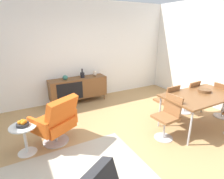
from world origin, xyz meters
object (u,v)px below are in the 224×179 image
object	(u,v)px
sideboard	(78,88)
lounge_chair_red	(56,120)
dining_table	(200,96)
dining_chair_near_window	(168,116)
fruit_bowl	(23,124)
side_table_round	(25,136)
dining_chair_back_right	(188,95)
vase_cobalt	(95,73)
dining_chair_back_left	(167,101)
wooden_bowl_on_table	(204,91)
vase_sculptural_dark	(65,78)
dining_chair_far_end	(223,99)
vase_ceramic_small	(82,75)

from	to	relation	value
sideboard	lounge_chair_red	distance (m)	1.97
dining_table	dining_chair_near_window	size ratio (longest dim) A/B	1.87
fruit_bowl	side_table_round	bearing A→B (deg)	-152.49
dining_chair_back_right	dining_chair_near_window	world-z (taller)	same
vase_cobalt	dining_chair_back_left	xyz separation A→B (m)	(0.93, -1.99, -0.34)
vase_cobalt	wooden_bowl_on_table	bearing A→B (deg)	-59.11
wooden_bowl_on_table	lounge_chair_red	size ratio (longest dim) A/B	0.27
dining_chair_back_right	fruit_bowl	xyz separation A→B (m)	(-3.69, 0.25, 0.09)
vase_sculptural_dark	dining_chair_back_left	distance (m)	2.71
dining_chair_back_left	dining_chair_near_window	xyz separation A→B (m)	(-0.54, -0.56, 0.00)
sideboard	dining_chair_far_end	distance (m)	3.71
vase_cobalt	side_table_round	bearing A→B (deg)	-139.88
dining_chair_near_window	lounge_chair_red	xyz separation A→B (m)	(-1.91, 0.84, -0.00)
dining_table	lounge_chair_red	size ratio (longest dim) A/B	1.69
vase_cobalt	side_table_round	size ratio (longest dim) A/B	0.33
vase_ceramic_small	lounge_chair_red	size ratio (longest dim) A/B	0.27
dining_chair_far_end	fruit_bowl	xyz separation A→B (m)	(-4.23, 0.81, 0.09)
dining_chair_back_left	fruit_bowl	world-z (taller)	dining_chair_back_left
dining_chair_back_right	wooden_bowl_on_table	bearing A→B (deg)	-106.36
vase_ceramic_small	lounge_chair_red	bearing A→B (deg)	-123.55
dining_chair_back_left	lounge_chair_red	xyz separation A→B (m)	(-2.45, 0.28, -0.00)
sideboard	vase_sculptural_dark	bearing A→B (deg)	179.69
dining_table	lounge_chair_red	world-z (taller)	lounge_chair_red
vase_ceramic_small	dining_chair_near_window	bearing A→B (deg)	-73.08
lounge_chair_red	fruit_bowl	distance (m)	0.55
vase_ceramic_small	side_table_round	distance (m)	2.46
dining_chair_near_window	sideboard	bearing A→B (deg)	109.85
vase_cobalt	dining_chair_back_left	distance (m)	2.22
dining_table	dining_chair_back_right	distance (m)	0.70
dining_chair_far_end	dining_table	bearing A→B (deg)	-179.86
vase_ceramic_small	wooden_bowl_on_table	xyz separation A→B (m)	(1.87, -2.48, -0.03)
side_table_round	dining_chair_near_window	bearing A→B (deg)	-18.25
sideboard	vase_sculptural_dark	distance (m)	0.49
vase_cobalt	vase_sculptural_dark	bearing A→B (deg)	180.00
fruit_bowl	dining_chair_back_right	bearing A→B (deg)	-3.93
dining_chair_back_right	lounge_chair_red	bearing A→B (deg)	174.90
sideboard	vase_cobalt	world-z (taller)	vase_cobalt
vase_ceramic_small	dining_chair_far_end	size ratio (longest dim) A/B	0.29
dining_chair_far_end	lounge_chair_red	bearing A→B (deg)	167.20
lounge_chair_red	vase_cobalt	bearing A→B (deg)	48.35
fruit_bowl	vase_cobalt	bearing A→B (deg)	40.13
dining_chair_far_end	vase_ceramic_small	bearing A→B (deg)	135.06
vase_sculptural_dark	dining_chair_far_end	size ratio (longest dim) A/B	0.17
dining_chair_back_left	dining_chair_back_right	distance (m)	0.70
sideboard	dining_chair_near_window	xyz separation A→B (m)	(0.92, -2.54, 0.03)
vase_ceramic_small	dining_chair_far_end	distance (m)	3.62
wooden_bowl_on_table	dining_table	bearing A→B (deg)	-162.52
sideboard	wooden_bowl_on_table	distance (m)	3.22
dining_chair_back_right	fruit_bowl	size ratio (longest dim) A/B	4.28
dining_chair_far_end	fruit_bowl	distance (m)	4.31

